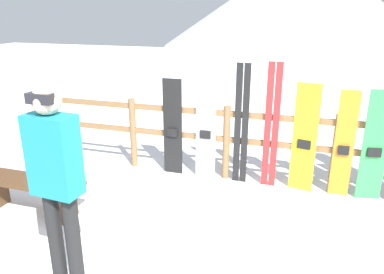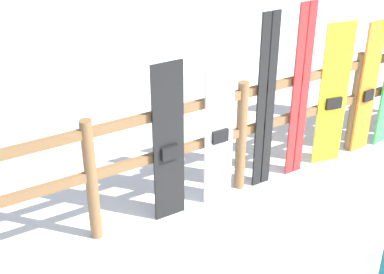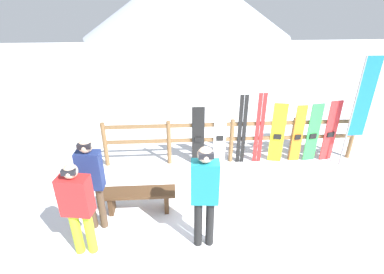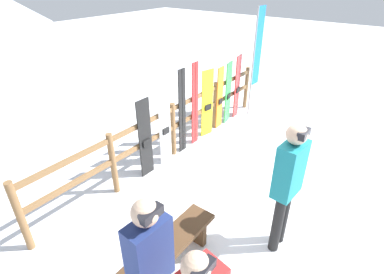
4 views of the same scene
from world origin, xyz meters
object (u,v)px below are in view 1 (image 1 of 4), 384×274
Objects in this scene: ski_pair_red at (272,127)px; ski_pair_black at (241,125)px; snowboard_white at (206,129)px; snowboard_orange at (344,145)px; snowboard_black_stripe at (173,128)px; bench at (30,188)px; snowboard_green at (375,147)px; snowboard_yellow at (304,139)px; person_teal at (56,173)px.

ski_pair_black is at bearing 180.00° from ski_pair_red.
ski_pair_black is (0.51, 0.00, 0.11)m from snowboard_white.
snowboard_orange is at bearing -0.15° from ski_pair_black.
snowboard_black_stripe is 0.97× the size of snowboard_white.
bench is 0.94× the size of snowboard_green.
snowboard_yellow is at bearing 179.99° from snowboard_orange.
snowboard_black_stripe reaches higher than snowboard_orange.
snowboard_orange is at bearing 45.65° from person_teal.
snowboard_black_stripe is (1.24, 1.64, 0.39)m from bench.
person_teal is at bearing -138.29° from snowboard_green.
snowboard_white is (1.75, 1.64, 0.41)m from bench.
snowboard_black_stripe is 1.87m from snowboard_yellow.
snowboard_black_stripe is at bearing 52.83° from bench.
snowboard_yellow is at bearing -0.00° from snowboard_white.
person_teal is 3.82m from snowboard_green.
person_teal is 1.25× the size of snowboard_green.
snowboard_yellow is 0.50m from snowboard_orange.
snowboard_white is at bearing 43.12° from bench.
snowboard_white reaches higher than bench.
ski_pair_black is at bearing 35.99° from bench.
snowboard_green is at bearing -0.00° from snowboard_white.
snowboard_white reaches higher than snowboard_orange.
snowboard_black_stripe is (0.11, 2.53, -0.36)m from person_teal.
snowboard_yellow is (3.12, 1.64, 0.41)m from bench.
ski_pair_black is (2.26, 1.64, 0.52)m from bench.
snowboard_black_stripe is 0.97× the size of snowboard_yellow.
snowboard_yellow is (1.37, -0.00, -0.00)m from snowboard_white.
snowboard_black_stripe is at bearing -180.00° from snowboard_yellow.
bench is at bearing -136.88° from snowboard_white.
bench is at bearing -155.60° from snowboard_orange.
bench is at bearing -152.26° from snowboard_yellow.
ski_pair_black is 1.19× the size of snowboard_orange.
bench is at bearing -148.45° from ski_pair_red.
snowboard_orange is at bearing -0.00° from snowboard_white.
person_teal is 2.97m from ski_pair_red.
snowboard_orange is (0.50, -0.00, -0.03)m from snowboard_yellow.
snowboard_white is 2.23m from snowboard_green.
ski_pair_red is (0.41, 0.00, 0.02)m from ski_pair_black.
ski_pair_black is 1.36m from snowboard_orange.
snowboard_white reaches higher than snowboard_yellow.
person_teal is at bearing -38.25° from bench.
bench is 0.79× the size of ski_pair_red.
bench is 3.18m from ski_pair_red.
ski_pair_black is at bearing 66.07° from person_teal.
bench is at bearing -144.01° from ski_pair_black.
snowboard_yellow is 1.04× the size of snowboard_orange.
ski_pair_red reaches higher than bench.
snowboard_orange is at bearing -180.00° from snowboard_green.
ski_pair_black is 0.98× the size of ski_pair_red.
snowboard_black_stripe is at bearing -179.86° from ski_pair_red.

